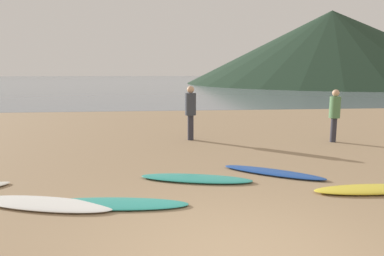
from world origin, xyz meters
name	(u,v)px	position (x,y,z in m)	size (l,w,h in m)	color
ground_plane	(180,129)	(0.00, 10.00, -0.10)	(120.00, 120.00, 0.20)	#997C5B
ocean_water	(160,81)	(0.00, 65.17, 0.00)	(140.00, 100.00, 0.01)	slate
headland_hill	(330,47)	(25.85, 49.81, 5.47)	(43.98, 43.98, 10.94)	#1E3323
surfboard_2	(45,204)	(-2.74, 2.08, 0.04)	(2.36, 0.60, 0.07)	white
surfboard_3	(113,204)	(-1.66, 1.99, 0.03)	(2.46, 0.55, 0.06)	teal
surfboard_4	(196,178)	(-0.17, 3.16, 0.04)	(2.23, 0.55, 0.08)	teal
surfboard_5	(273,172)	(1.48, 3.42, 0.04)	(2.16, 0.45, 0.08)	#1E479E
surfboard_6	(371,189)	(2.87, 2.18, 0.05)	(2.11, 0.53, 0.09)	yellow
person_0	(191,108)	(0.13, 7.25, 0.98)	(0.34, 0.34, 1.67)	#2D2D38
person_1	(335,111)	(4.38, 6.50, 0.93)	(0.32, 0.32, 1.58)	#2D2D38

